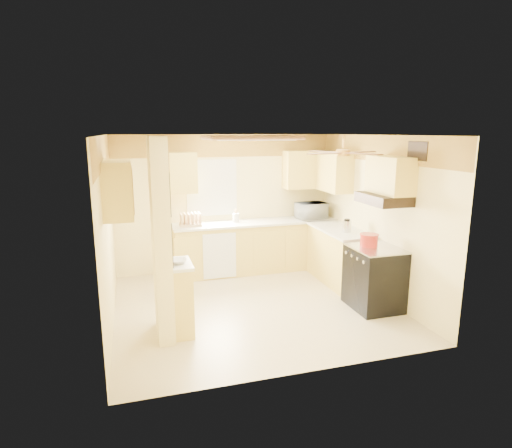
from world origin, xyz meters
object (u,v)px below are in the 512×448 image
object	(u,v)px
bowl	(178,261)
kettle	(347,226)
microwave	(311,211)
stove	(374,278)
dutch_oven	(369,240)

from	to	relation	value
bowl	kettle	xyz separation A→B (m)	(2.84, 0.93, 0.07)
microwave	bowl	world-z (taller)	microwave
stove	bowl	size ratio (longest dim) A/B	4.15
bowl	stove	bearing A→B (deg)	0.51
dutch_oven	kettle	world-z (taller)	kettle
stove	dutch_oven	world-z (taller)	dutch_oven
kettle	stove	bearing A→B (deg)	-90.72
stove	kettle	bearing A→B (deg)	89.28
stove	bowl	distance (m)	2.87
microwave	dutch_oven	bearing A→B (deg)	85.90
stove	microwave	world-z (taller)	microwave
bowl	dutch_oven	bearing A→B (deg)	2.66
stove	microwave	size ratio (longest dim) A/B	1.69
dutch_oven	kettle	size ratio (longest dim) A/B	1.25
microwave	bowl	distance (m)	3.47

